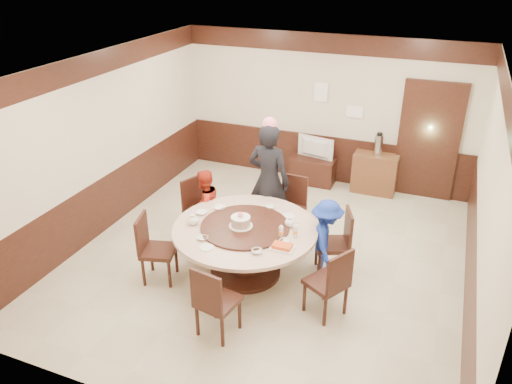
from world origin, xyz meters
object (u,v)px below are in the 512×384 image
at_px(banquet_table, 245,241).
at_px(person_blue, 326,240).
at_px(person_red, 205,206).
at_px(television, 314,148).
at_px(shrimp_platter, 282,247).
at_px(tv_stand, 313,171).
at_px(person_standing, 269,181).
at_px(side_cabinet, 375,173).
at_px(birthday_cake, 241,221).
at_px(thermos, 379,145).

relative_size(banquet_table, person_blue, 1.68).
bearing_deg(person_red, television, -179.68).
bearing_deg(shrimp_platter, banquet_table, 153.83).
bearing_deg(shrimp_platter, person_red, 149.34).
bearing_deg(tv_stand, person_red, -110.17).
bearing_deg(shrimp_platter, person_standing, 116.45).
distance_m(tv_stand, side_cabinet, 1.19).
distance_m(television, side_cabinet, 1.23).
bearing_deg(side_cabinet, tv_stand, -178.54).
bearing_deg(television, shrimp_platter, 110.57).
xyz_separation_m(person_standing, birthday_cake, (0.04, -1.19, -0.07)).
relative_size(tv_stand, television, 1.16).
bearing_deg(person_standing, tv_stand, -87.73).
xyz_separation_m(banquet_table, person_red, (-0.94, 0.62, 0.05)).
height_order(banquet_table, person_red, person_red).
height_order(person_red, side_cabinet, person_red).
relative_size(person_blue, birthday_cake, 3.64).
bearing_deg(birthday_cake, person_standing, 92.10).
relative_size(person_red, shrimp_platter, 3.90).
distance_m(person_red, shrimp_platter, 1.85).
bearing_deg(person_standing, side_cabinet, -115.57).
bearing_deg(thermos, person_standing, -121.33).
height_order(person_standing, side_cabinet, person_standing).
distance_m(person_standing, birthday_cake, 1.19).
relative_size(person_standing, birthday_cake, 5.75).
height_order(television, thermos, thermos).
bearing_deg(shrimp_platter, thermos, 80.85).
bearing_deg(person_blue, shrimp_platter, 132.39).
xyz_separation_m(banquet_table, tv_stand, (0.03, 3.28, -0.28)).
xyz_separation_m(birthday_cake, television, (0.08, 3.32, -0.14)).
bearing_deg(television, person_blue, 120.01).
distance_m(person_blue, television, 3.10).
relative_size(shrimp_platter, side_cabinet, 0.38).
xyz_separation_m(birthday_cake, tv_stand, (0.08, 3.32, -0.60)).
bearing_deg(banquet_table, person_blue, 18.71).
bearing_deg(person_blue, person_standing, 38.20).
relative_size(shrimp_platter, television, 0.41).
bearing_deg(banquet_table, side_cabinet, 69.87).
xyz_separation_m(person_red, person_blue, (1.99, -0.27, 0.00)).
distance_m(person_blue, thermos, 2.98).
xyz_separation_m(shrimp_platter, side_cabinet, (0.57, 3.62, -0.40)).
bearing_deg(banquet_table, shrimp_platter, -26.17).
height_order(person_blue, birthday_cake, person_blue).
bearing_deg(thermos, birthday_cake, -110.77).
distance_m(person_standing, person_blue, 1.43).
relative_size(person_blue, shrimp_platter, 3.92).
xyz_separation_m(person_red, side_cabinet, (2.15, 2.68, -0.21)).
relative_size(person_red, thermos, 3.08).
bearing_deg(shrimp_platter, tv_stand, 99.61).
xyz_separation_m(shrimp_platter, thermos, (0.58, 3.62, 0.16)).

